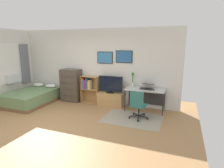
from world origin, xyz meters
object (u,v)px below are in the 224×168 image
Objects in this scene: laptop at (147,87)px; bamboo_vase at (133,79)px; tv_stand at (111,99)px; computer_mouse at (154,90)px; dresser at (71,85)px; office_chair at (138,104)px; desk at (146,92)px; television at (111,85)px; bookshelf at (89,87)px; bed at (32,97)px.

laptop is 0.55m from bamboo_vase.
computer_mouse reaches higher than tv_stand.
dresser is 11.84× the size of computer_mouse.
dresser is 2.93m from office_chair.
bamboo_vase is (0.76, 0.09, 0.76)m from tv_stand.
desk is at bearing 0.05° from dresser.
television is 0.80m from bamboo_vase.
computer_mouse is (2.42, -0.21, 0.16)m from bookshelf.
laptop is (4.11, 0.76, 0.57)m from bed.
bamboo_vase reaches higher than bed.
bookshelf is 0.98m from tv_stand.
bed reaches higher than tv_stand.
dresser is 2.41m from bamboo_vase.
tv_stand is 1.84× the size of bamboo_vase.
television is 1.25m from desk.
tv_stand is at bearing 0.53° from dresser.
laptop is (1.27, -0.01, 0.57)m from tv_stand.
desk is (2.86, 0.00, -0.01)m from dresser.
bed is 3.78m from bamboo_vase.
computer_mouse is at bearing -25.96° from laptop.
dresser reaches higher than television.
bookshelf reaches higher than bed.
tv_stand is 1.07× the size of office_chair.
laptop reaches higher than tv_stand.
office_chair is (-0.06, -0.84, -0.15)m from desk.
bamboo_vase reaches higher than desk.
office_chair is at bearing -2.72° from bed.
office_chair is (2.09, -0.91, -0.14)m from bookshelf.
dresser is 1.22× the size of bookshelf.
office_chair is at bearing -90.04° from laptop.
office_chair is at bearing -35.26° from television.
office_chair is 1.84× the size of laptop.
computer_mouse is at bearing 71.81° from office_chair.
dresser is at bearing -179.95° from desk.
tv_stand is (2.84, 0.77, -0.00)m from bed.
desk is at bearing -166.06° from laptop.
bamboo_vase is (3.60, 0.87, 0.76)m from bed.
bed is at bearing -166.48° from bamboo_vase.
office_chair reaches higher than bed.
office_chair is (4.02, -0.08, 0.22)m from bed.
bookshelf is 2.15× the size of laptop.
television is at bearing 174.82° from computer_mouse.
laptop is at bearing 7.86° from desk.
dresser reaches higher than tv_stand.
desk is at bearing -12.62° from bamboo_vase.
bed is 2.30× the size of office_chair.
office_chair is at bearing -66.22° from bamboo_vase.
television reaches higher than laptop.
dresser is at bearing 179.74° from television.
bamboo_vase is at bearing 11.98° from bed.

